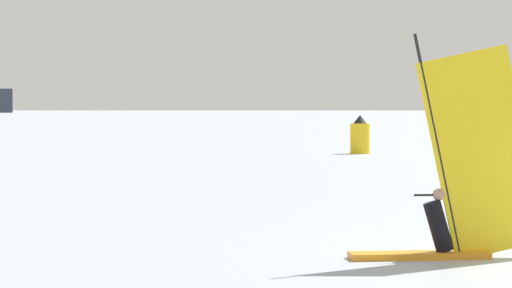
% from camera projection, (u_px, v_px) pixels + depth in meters
% --- Properties ---
extents(windsurfer, '(3.61, 0.91, 4.08)m').
position_uv_depth(windsurfer, '(455.00, 195.00, 21.16)').
color(windsurfer, orange).
rests_on(windsurfer, ground_plane).
extents(channel_buoy, '(1.15, 1.15, 2.27)m').
position_uv_depth(channel_buoy, '(360.00, 136.00, 68.93)').
color(channel_buoy, yellow).
rests_on(channel_buoy, ground_plane).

